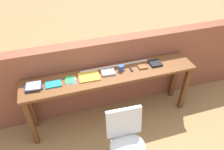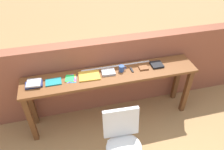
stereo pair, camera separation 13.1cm
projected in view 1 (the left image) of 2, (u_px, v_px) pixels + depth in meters
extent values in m
plane|color=#9E7547|center=(117.00, 130.00, 3.40)|extent=(40.00, 40.00, 0.00)
cube|color=brown|center=(105.00, 74.00, 3.50)|extent=(6.00, 0.20, 1.24)
cube|color=brown|center=(111.00, 75.00, 3.09)|extent=(2.50, 0.44, 0.04)
cube|color=#5B341A|center=(31.00, 123.00, 2.97)|extent=(0.07, 0.07, 0.84)
cube|color=#5B341A|center=(184.00, 89.00, 3.52)|extent=(0.07, 0.07, 0.84)
cube|color=#5B341A|center=(31.00, 107.00, 3.21)|extent=(0.07, 0.07, 0.84)
cube|color=#5B341A|center=(174.00, 77.00, 3.76)|extent=(0.07, 0.07, 0.84)
ellipsoid|color=silver|center=(128.00, 147.00, 2.65)|extent=(0.46, 0.44, 0.08)
cube|color=silver|center=(124.00, 122.00, 2.65)|extent=(0.44, 0.13, 0.40)
cylinder|color=#B2B2B7|center=(111.00, 150.00, 2.89)|extent=(0.02, 0.02, 0.41)
cylinder|color=#B2B2B7|center=(135.00, 145.00, 2.96)|extent=(0.02, 0.02, 0.41)
cube|color=navy|center=(34.00, 87.00, 2.84)|extent=(0.22, 0.14, 0.03)
cube|color=#9E9EA3|center=(33.00, 86.00, 2.82)|extent=(0.20, 0.19, 0.02)
cube|color=#19757A|center=(53.00, 84.00, 2.90)|extent=(0.21, 0.15, 0.02)
cube|color=#3399D8|center=(72.00, 81.00, 2.96)|extent=(0.15, 0.17, 0.00)
cube|color=orange|center=(71.00, 80.00, 2.97)|extent=(0.14, 0.18, 0.00)
cube|color=purple|center=(71.00, 80.00, 2.97)|extent=(0.13, 0.18, 0.00)
cube|color=green|center=(70.00, 80.00, 2.97)|extent=(0.15, 0.17, 0.00)
cube|color=gold|center=(89.00, 77.00, 3.02)|extent=(0.30, 0.23, 0.02)
cube|color=#9E9EA3|center=(108.00, 72.00, 3.08)|extent=(0.20, 0.16, 0.03)
cylinder|color=#2D4C8C|center=(121.00, 68.00, 3.11)|extent=(0.08, 0.08, 0.09)
torus|color=#2D4C8C|center=(124.00, 68.00, 3.12)|extent=(0.06, 0.01, 0.06)
cube|color=black|center=(131.00, 69.00, 3.15)|extent=(0.03, 0.11, 0.02)
cube|color=brown|center=(143.00, 67.00, 3.19)|extent=(0.13, 0.11, 0.02)
cube|color=black|center=(155.00, 63.00, 3.26)|extent=(0.17, 0.17, 0.03)
cube|color=silver|center=(115.00, 66.00, 3.23)|extent=(1.04, 0.03, 0.00)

